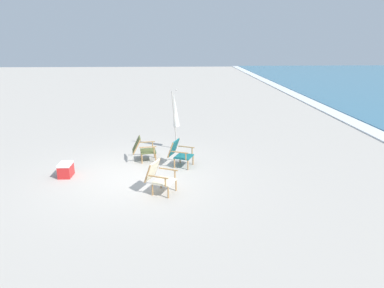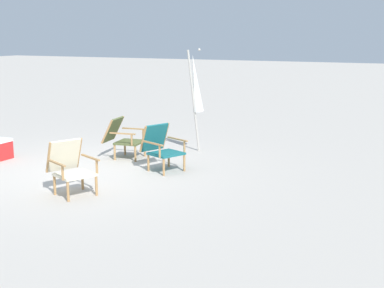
{
  "view_description": "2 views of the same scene",
  "coord_description": "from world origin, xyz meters",
  "px_view_note": "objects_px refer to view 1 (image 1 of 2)",
  "views": [
    {
      "loc": [
        9.15,
        1.3,
        3.75
      ],
      "look_at": [
        -0.72,
        1.71,
        0.7
      ],
      "focal_mm": 32.0,
      "sensor_mm": 36.0,
      "label": 1
    },
    {
      "loc": [
        7.37,
        5.93,
        2.38
      ],
      "look_at": [
        0.31,
        2.46,
        0.77
      ],
      "focal_mm": 50.0,
      "sensor_mm": 36.0,
      "label": 2
    }
  ],
  "objects_px": {
    "beach_chair_front_right": "(143,148)",
    "beach_chair_far_center": "(159,176)",
    "cooler_box": "(66,170)",
    "beach_chair_back_right": "(179,152)",
    "umbrella_furled_white": "(175,111)"
  },
  "relations": [
    {
      "from": "beach_chair_front_right",
      "to": "beach_chair_far_center",
      "type": "height_order",
      "value": "beach_chair_far_center"
    },
    {
      "from": "beach_chair_front_right",
      "to": "cooler_box",
      "type": "relative_size",
      "value": 1.66
    },
    {
      "from": "beach_chair_front_right",
      "to": "beach_chair_far_center",
      "type": "distance_m",
      "value": 2.45
    },
    {
      "from": "beach_chair_back_right",
      "to": "cooler_box",
      "type": "relative_size",
      "value": 1.73
    },
    {
      "from": "beach_chair_back_right",
      "to": "cooler_box",
      "type": "distance_m",
      "value": 3.31
    },
    {
      "from": "beach_chair_back_right",
      "to": "beach_chair_far_center",
      "type": "relative_size",
      "value": 0.99
    },
    {
      "from": "beach_chair_back_right",
      "to": "cooler_box",
      "type": "height_order",
      "value": "beach_chair_back_right"
    },
    {
      "from": "beach_chair_back_right",
      "to": "umbrella_furled_white",
      "type": "bearing_deg",
      "value": -175.88
    },
    {
      "from": "beach_chair_back_right",
      "to": "beach_chair_far_center",
      "type": "bearing_deg",
      "value": -15.68
    },
    {
      "from": "beach_chair_front_right",
      "to": "umbrella_furled_white",
      "type": "relative_size",
      "value": 0.38
    },
    {
      "from": "beach_chair_front_right",
      "to": "beach_chair_back_right",
      "type": "height_order",
      "value": "beach_chair_back_right"
    },
    {
      "from": "umbrella_furled_white",
      "to": "beach_chair_front_right",
      "type": "bearing_deg",
      "value": -41.41
    },
    {
      "from": "beach_chair_back_right",
      "to": "beach_chair_front_right",
      "type": "bearing_deg",
      "value": -113.26
    },
    {
      "from": "beach_chair_back_right",
      "to": "beach_chair_far_center",
      "type": "xyz_separation_m",
      "value": [
        1.87,
        -0.53,
        0.0
      ]
    },
    {
      "from": "beach_chair_far_center",
      "to": "cooler_box",
      "type": "bearing_deg",
      "value": -113.23
    }
  ]
}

